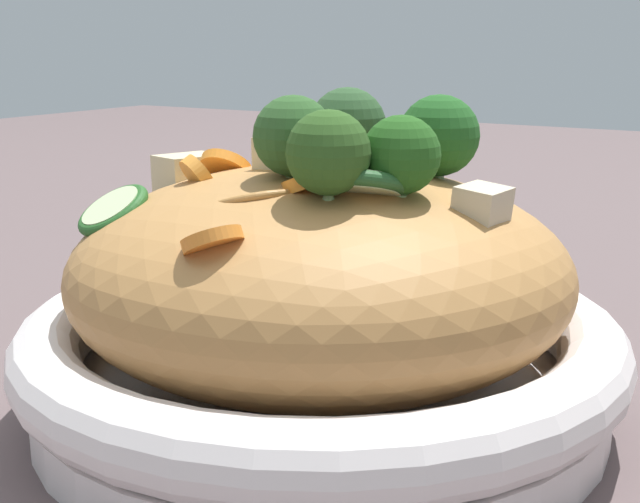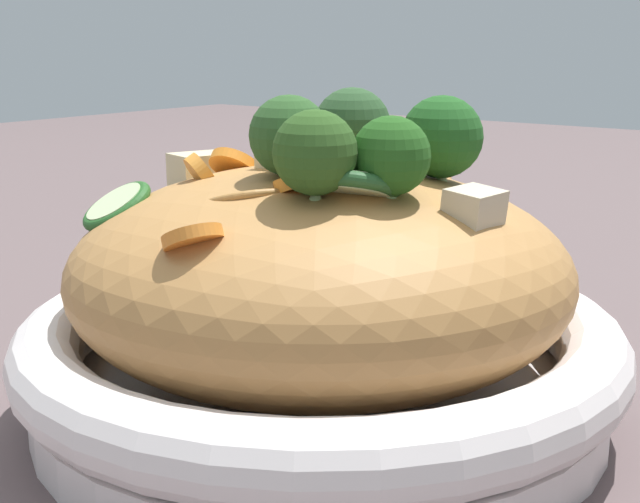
{
  "view_description": "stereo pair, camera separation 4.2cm",
  "coord_description": "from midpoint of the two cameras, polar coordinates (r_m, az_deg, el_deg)",
  "views": [
    {
      "loc": [
        -0.35,
        -0.21,
        0.19
      ],
      "look_at": [
        0.0,
        0.0,
        0.08
      ],
      "focal_mm": 48.02,
      "sensor_mm": 36.0,
      "label": 1
    },
    {
      "loc": [
        -0.33,
        -0.25,
        0.19
      ],
      "look_at": [
        0.0,
        0.0,
        0.08
      ],
      "focal_mm": 48.02,
      "sensor_mm": 36.0,
      "label": 2
    }
  ],
  "objects": [
    {
      "name": "serving_bowl",
      "position": [
        0.44,
        -2.77,
        -7.02
      ],
      "size": [
        0.3,
        0.3,
        0.06
      ],
      "color": "white",
      "rests_on": "ground_plane"
    },
    {
      "name": "noodle_heap",
      "position": [
        0.42,
        -2.82,
        -1.36
      ],
      "size": [
        0.25,
        0.25,
        0.1
      ],
      "color": "#B37D43",
      "rests_on": "serving_bowl"
    },
    {
      "name": "zucchini_slices",
      "position": [
        0.4,
        -5.62,
        4.23
      ],
      "size": [
        0.13,
        0.17,
        0.04
      ],
      "color": "beige",
      "rests_on": "serving_bowl"
    },
    {
      "name": "broccoli_florets",
      "position": [
        0.4,
        -0.06,
        7.31
      ],
      "size": [
        0.12,
        0.1,
        0.06
      ],
      "color": "#99B56C",
      "rests_on": "serving_bowl"
    },
    {
      "name": "carrot_coins",
      "position": [
        0.4,
        -8.22,
        4.28
      ],
      "size": [
        0.13,
        0.11,
        0.03
      ],
      "color": "orange",
      "rests_on": "serving_bowl"
    },
    {
      "name": "ground_plane",
      "position": [
        0.45,
        -2.73,
        -10.43
      ],
      "size": [
        3.0,
        3.0,
        0.0
      ],
      "primitive_type": "plane",
      "color": "#5B4A4B"
    },
    {
      "name": "chicken_chunks",
      "position": [
        0.46,
        -5.18,
        5.66
      ],
      "size": [
        0.09,
        0.21,
        0.04
      ],
      "color": "beige",
      "rests_on": "serving_bowl"
    }
  ]
}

